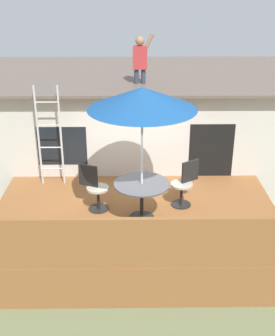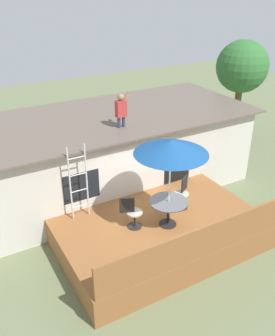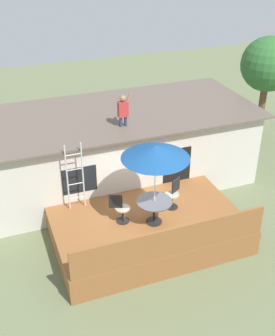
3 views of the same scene
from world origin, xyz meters
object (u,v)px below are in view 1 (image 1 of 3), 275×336
(patio_chair_left, at_px, (94,188))
(patio_umbrella, at_px, (142,98))
(person_figure, at_px, (140,57))
(patio_table, at_px, (142,191))
(patio_chair_right, at_px, (185,184))
(step_ladder, at_px, (50,136))

(patio_chair_left, bearing_deg, patio_umbrella, 0.00)
(patio_umbrella, bearing_deg, person_figure, 89.63)
(patio_table, xyz_separation_m, patio_umbrella, (0.00, 0.00, 1.76))
(patio_table, bearing_deg, patio_umbrella, 75.96)
(patio_table, relative_size, patio_umbrella, 0.41)
(person_figure, relative_size, patio_chair_right, 1.21)
(patio_chair_left, relative_size, patio_chair_right, 1.00)
(patio_table, relative_size, patio_chair_left, 1.13)
(patio_table, relative_size, person_figure, 0.94)
(person_figure, distance_m, patio_chair_left, 3.27)
(person_figure, height_order, patio_chair_left, person_figure)
(person_figure, bearing_deg, patio_chair_left, -111.87)
(person_figure, distance_m, patio_chair_right, 3.13)
(patio_table, distance_m, patio_chair_left, 1.00)
(step_ladder, bearing_deg, patio_chair_left, -48.61)
(patio_chair_right, bearing_deg, patio_chair_left, -27.37)
(patio_umbrella, bearing_deg, step_ladder, 141.34)
(patio_umbrella, bearing_deg, patio_chair_right, 32.53)
(patio_table, height_order, patio_umbrella, patio_umbrella)
(patio_chair_left, height_order, patio_chair_right, same)
(patio_chair_left, xyz_separation_m, patio_chair_right, (1.78, 0.16, 0.00))
(patio_table, bearing_deg, patio_chair_right, 32.53)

